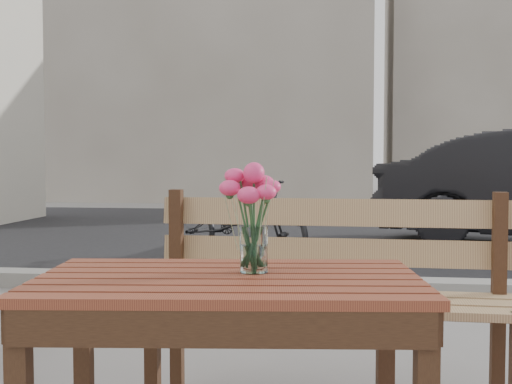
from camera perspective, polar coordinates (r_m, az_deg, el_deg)
street at (r=7.08m, az=5.50°, el=-5.22°), size 30.00×8.12×0.12m
backdrop_buildings at (r=16.54m, az=7.17°, el=11.89°), size 15.50×4.00×8.00m
main_table at (r=1.93m, az=-2.48°, el=-10.80°), size 1.19×0.77×0.69m
main_bench at (r=2.69m, az=6.64°, el=-7.30°), size 1.50×0.49×0.93m
main_vase at (r=1.94m, az=-0.19°, el=-1.10°), size 0.18×0.18×0.33m
bicycle at (r=6.68m, az=-1.73°, el=-2.44°), size 1.64×0.89×0.82m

